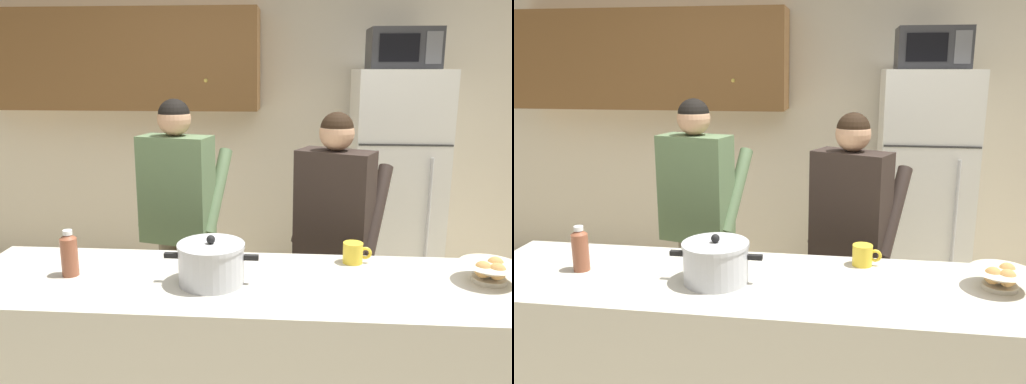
# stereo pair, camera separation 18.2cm
# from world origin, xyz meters

# --- Properties ---
(back_wall_unit) EXTENTS (6.00, 0.48, 2.60)m
(back_wall_unit) POSITION_xyz_m (-0.28, 2.25, 1.43)
(back_wall_unit) COLOR beige
(back_wall_unit) RESTS_ON ground
(kitchen_island) EXTENTS (2.41, 0.68, 0.92)m
(kitchen_island) POSITION_xyz_m (0.00, 0.00, 0.46)
(kitchen_island) COLOR beige
(kitchen_island) RESTS_ON ground
(refrigerator) EXTENTS (0.64, 0.68, 1.78)m
(refrigerator) POSITION_xyz_m (0.94, 1.85, 0.89)
(refrigerator) COLOR white
(refrigerator) RESTS_ON ground
(microwave) EXTENTS (0.48, 0.37, 0.28)m
(microwave) POSITION_xyz_m (0.94, 1.83, 1.92)
(microwave) COLOR #2D2D30
(microwave) RESTS_ON refrigerator
(person_near_pot) EXTENTS (0.56, 0.50, 1.62)m
(person_near_pot) POSITION_xyz_m (-0.49, 0.89, 1.01)
(person_near_pot) COLOR #726656
(person_near_pot) RESTS_ON ground
(person_by_sink) EXTENTS (0.58, 0.54, 1.57)m
(person_by_sink) POSITION_xyz_m (0.41, 0.71, 0.97)
(person_by_sink) COLOR #33384C
(person_by_sink) RESTS_ON ground
(cooking_pot) EXTENTS (0.39, 0.28, 0.21)m
(cooking_pot) POSITION_xyz_m (-0.14, -0.03, 1.01)
(cooking_pot) COLOR silver
(cooking_pot) RESTS_ON kitchen_island
(coffee_mug) EXTENTS (0.13, 0.09, 0.10)m
(coffee_mug) POSITION_xyz_m (0.47, 0.24, 0.97)
(coffee_mug) COLOR yellow
(coffee_mug) RESTS_ON kitchen_island
(bread_bowl) EXTENTS (0.25, 0.25, 0.10)m
(bread_bowl) POSITION_xyz_m (1.01, 0.06, 0.97)
(bread_bowl) COLOR beige
(bread_bowl) RESTS_ON kitchen_island
(bottle_near_edge) EXTENTS (0.07, 0.07, 0.20)m
(bottle_near_edge) POSITION_xyz_m (-0.75, 0.00, 1.02)
(bottle_near_edge) COLOR brown
(bottle_near_edge) RESTS_ON kitchen_island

